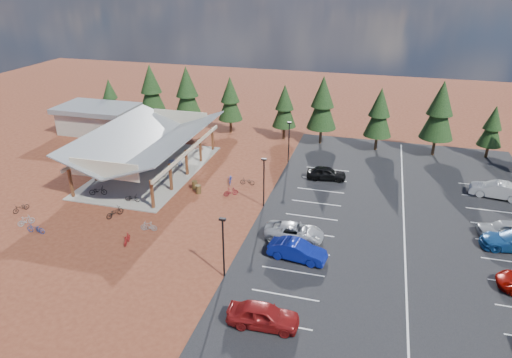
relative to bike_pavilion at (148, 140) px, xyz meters
name	(u,v)px	position (x,y,z in m)	size (l,w,h in m)	color
ground	(210,209)	(10.00, -7.00, -3.82)	(140.00, 140.00, 0.00)	#5C2718
asphalt_lot	(404,219)	(28.50, -4.00, -3.80)	(27.00, 44.00, 0.04)	black
concrete_pad	(151,171)	(0.00, 0.00, -3.77)	(10.60, 18.60, 0.10)	gray
bike_pavilion	(148,140)	(0.00, 0.00, 0.00)	(11.65, 19.40, 4.97)	#4F2D16
outbuilding	(98,119)	(-14.00, 11.00, -1.80)	(11.00, 7.00, 3.90)	#ADA593
lamp_post_0	(223,244)	(15.00, -17.00, -0.85)	(0.50, 0.25, 5.14)	black
lamp_post_1	(264,179)	(15.00, -5.00, -0.85)	(0.50, 0.25, 5.14)	black
lamp_post_2	(289,139)	(15.00, 7.00, -0.85)	(0.50, 0.25, 5.14)	black
trash_bin_0	(198,189)	(7.60, -4.00, -3.37)	(0.60, 0.60, 0.90)	#4C381B
trash_bin_1	(195,185)	(6.79, -3.08, -3.37)	(0.60, 0.60, 0.90)	#4C381B
pine_0	(110,96)	(-14.76, 15.95, 0.25)	(2.87, 2.87, 6.68)	#382314
pine_1	(151,89)	(-7.42, 15.46, 1.88)	(4.01, 4.01, 9.34)	#382314
pine_2	(187,93)	(-1.33, 14.53, 1.99)	(4.09, 4.09, 9.52)	#382314
pine_3	(230,99)	(4.59, 15.96, 1.14)	(3.49, 3.49, 8.13)	#382314
pine_4	(285,106)	(12.63, 15.23, 0.85)	(3.29, 3.29, 7.66)	#382314
pine_5	(323,103)	(17.82, 14.74, 1.81)	(3.96, 3.96, 9.23)	#382314
pine_6	(379,113)	(25.18, 14.22, 1.24)	(3.56, 3.56, 8.29)	#382314
pine_7	(440,111)	(32.31, 14.27, 2.03)	(4.11, 4.11, 9.58)	#382314
pine_8	(493,126)	(38.75, 15.18, 0.28)	(2.89, 2.89, 6.73)	#382314
bike_0	(98,191)	(-2.26, -7.40, -3.24)	(0.64, 1.83, 0.96)	black
bike_1	(124,177)	(-1.34, -3.68, -3.23)	(0.46, 1.65, 0.99)	gray
bike_2	(132,158)	(-3.52, 1.76, -3.31)	(0.55, 1.59, 0.84)	navy
bike_3	(154,144)	(-3.22, 7.11, -3.27)	(0.42, 1.50, 0.90)	maroon
bike_4	(132,198)	(1.96, -7.80, -3.31)	(0.55, 1.57, 0.82)	black
bike_5	(166,173)	(2.61, -1.44, -3.21)	(0.48, 1.71, 1.03)	#97999F
bike_6	(175,162)	(2.10, 2.19, -3.27)	(0.60, 1.73, 0.91)	#254495
bike_7	(198,146)	(2.80, 7.80, -3.22)	(0.47, 1.67, 1.00)	maroon
bike_8	(21,208)	(-7.56, -12.45, -3.39)	(0.58, 1.65, 0.87)	black
bike_9	(26,221)	(-5.25, -14.49, -3.37)	(0.43, 1.52, 0.91)	gray
bike_10	(36,229)	(-3.37, -15.49, -3.34)	(0.64, 1.82, 0.96)	navy
bike_11	(127,239)	(5.38, -14.80, -3.36)	(0.44, 1.55, 0.93)	maroon
bike_12	(115,212)	(1.81, -10.90, -3.33)	(0.65, 1.87, 0.98)	black
bike_13	(149,226)	(6.18, -12.39, -3.36)	(0.44, 1.54, 0.93)	#96999E
bike_14	(231,179)	(10.07, -0.68, -3.36)	(0.62, 1.78, 0.94)	navy
bike_15	(231,192)	(11.10, -3.66, -3.36)	(0.44, 1.54, 0.93)	maroon
bike_16	(247,181)	(12.01, -0.64, -3.40)	(0.56, 1.60, 0.84)	black
car_0	(263,315)	(19.23, -21.37, -2.97)	(1.93, 4.80, 1.64)	maroon
car_1	(297,251)	(19.97, -13.22, -3.00)	(1.66, 4.77, 1.57)	navy
car_2	(294,232)	(19.14, -10.28, -3.06)	(2.40, 5.20, 1.44)	#A1A3A9
car_4	(326,173)	(20.18, 3.08, -3.04)	(1.76, 4.36, 1.49)	black
car_8	(504,229)	(36.85, -4.88, -3.04)	(1.76, 4.36, 1.49)	#A0A3A7
car_9	(496,190)	(37.68, 3.31, -2.95)	(1.77, 5.09, 1.68)	#B8B8B8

